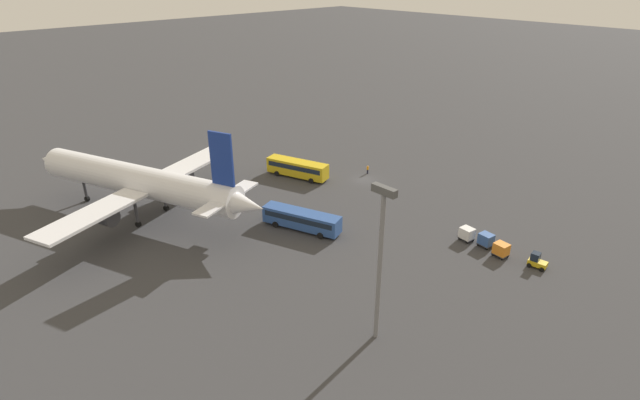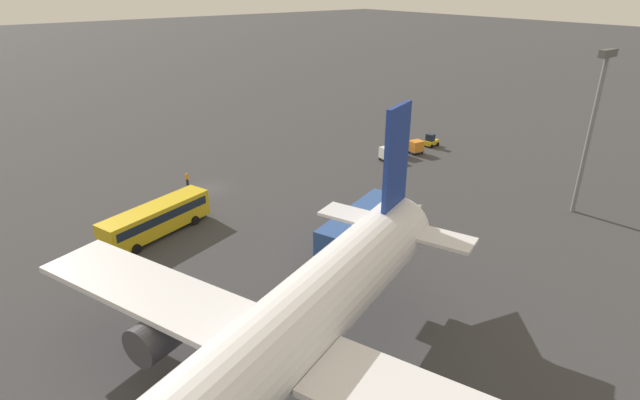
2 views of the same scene
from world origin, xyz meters
name	(u,v)px [view 1 (image 1 of 2)]	position (x,y,z in m)	size (l,w,h in m)	color
ground_plane	(365,180)	(0.00, 0.00, 0.00)	(600.00, 600.00, 0.00)	#38383A
airplane	(141,182)	(14.21, 37.42, 6.26)	(44.40, 38.30, 16.64)	silver
shuttle_bus_near	(297,167)	(9.87, 8.45, 1.97)	(12.61, 6.52, 3.30)	gold
shuttle_bus_far	(302,219)	(-6.38, 21.76, 1.84)	(12.80, 6.83, 3.05)	#2D5199
baggage_tug	(537,261)	(-36.39, 5.64, 0.94)	(2.54, 1.89, 2.10)	gold
worker_person	(368,169)	(1.67, -2.67, 0.87)	(0.38, 0.38, 1.74)	#1E1E2D
cargo_cart_orange	(501,249)	(-31.69, 6.72, 1.19)	(2.19, 1.91, 2.06)	#38383D
cargo_cart_blue	(486,239)	(-28.81, 5.79, 1.19)	(2.19, 1.91, 2.06)	#38383D
cargo_cart_white	(467,233)	(-25.92, 6.24, 1.19)	(2.19, 1.91, 2.06)	#38383D
light_pole	(381,250)	(-30.54, 32.21, 11.12)	(2.80, 0.70, 18.22)	slate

